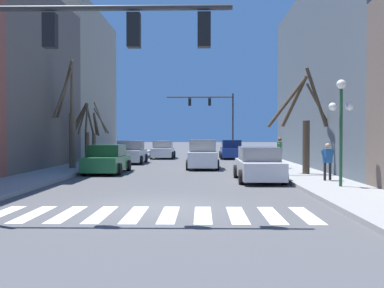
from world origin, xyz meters
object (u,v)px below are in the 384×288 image
at_px(street_lamp_right_corner, 341,111).
at_px(car_parked_left_mid, 231,150).
at_px(car_at_intersection, 259,165).
at_px(pedestrian_crossing_street, 280,150).
at_px(pedestrian_on_left_sidewalk, 328,158).
at_px(traffic_signal_far, 214,110).
at_px(car_parked_left_near, 131,153).
at_px(car_driving_toward_lane, 107,160).
at_px(street_tree_left_mid, 96,136).
at_px(street_tree_right_mid, 85,133).
at_px(street_tree_right_near, 304,124).
at_px(street_tree_left_far, 70,121).
at_px(car_parked_right_mid, 163,150).
at_px(traffic_signal_near, 61,51).
at_px(car_parked_right_far, 203,155).

height_order(street_lamp_right_corner, car_parked_left_mid, street_lamp_right_corner).
bearing_deg(car_at_intersection, pedestrian_crossing_street, -18.37).
bearing_deg(car_parked_left_mid, pedestrian_on_left_sidewalk, -172.13).
xyz_separation_m(traffic_signal_far, car_parked_left_near, (-6.60, -17.06, -4.14)).
bearing_deg(car_driving_toward_lane, street_tree_left_mid, 18.53).
distance_m(car_parked_left_near, street_tree_right_mid, 4.33).
relative_size(street_lamp_right_corner, car_at_intersection, 0.85).
xyz_separation_m(street_tree_right_near, street_tree_left_far, (-13.01, 3.87, 0.31)).
bearing_deg(car_parked_right_mid, traffic_signal_far, 154.62).
height_order(traffic_signal_near, car_parked_right_mid, traffic_signal_near).
bearing_deg(pedestrian_crossing_street, street_tree_left_mid, -92.00).
bearing_deg(car_parked_right_far, street_lamp_right_corner, -154.25).
height_order(car_parked_right_far, street_tree_right_near, street_tree_right_near).
xyz_separation_m(street_tree_left_mid, street_tree_right_mid, (-0.42, -1.23, 0.22)).
height_order(pedestrian_on_left_sidewalk, street_tree_left_mid, street_tree_left_mid).
bearing_deg(street_tree_left_mid, car_driving_toward_lane, -71.47).
bearing_deg(street_lamp_right_corner, pedestrian_crossing_street, 94.06).
bearing_deg(street_lamp_right_corner, street_tree_right_mid, 135.58).
bearing_deg(street_tree_left_far, car_parked_right_far, 9.60).
bearing_deg(traffic_signal_far, traffic_signal_near, -97.05).
distance_m(traffic_signal_near, street_tree_right_mid, 19.57).
height_order(car_parked_left_mid, car_at_intersection, car_parked_left_mid).
height_order(street_lamp_right_corner, street_tree_left_mid, street_tree_left_mid).
height_order(traffic_signal_near, street_tree_right_mid, traffic_signal_near).
relative_size(car_at_intersection, street_tree_left_far, 0.74).
height_order(traffic_signal_far, street_tree_left_far, traffic_signal_far).
bearing_deg(street_tree_left_mid, car_parked_left_mid, 39.82).
bearing_deg(pedestrian_on_left_sidewalk, street_tree_left_far, 128.84).
xyz_separation_m(street_lamp_right_corner, street_tree_right_near, (-0.12, 5.63, -0.39)).
bearing_deg(traffic_signal_near, car_parked_left_mid, 77.96).
relative_size(traffic_signal_far, car_parked_left_mid, 1.82).
bearing_deg(car_parked_right_mid, street_lamp_right_corner, 20.84).
bearing_deg(pedestrian_on_left_sidewalk, pedestrian_crossing_street, 73.89).
relative_size(traffic_signal_far, pedestrian_on_left_sidewalk, 4.69).
height_order(car_driving_toward_lane, pedestrian_on_left_sidewalk, pedestrian_on_left_sidewalk).
bearing_deg(street_tree_right_mid, car_driving_toward_lane, -63.82).
xyz_separation_m(traffic_signal_far, street_tree_right_mid, (-9.20, -20.21, -2.69)).
bearing_deg(pedestrian_crossing_street, street_tree_right_near, 27.33).
xyz_separation_m(street_tree_left_mid, street_tree_left_far, (-0.43, -4.58, 0.94)).
bearing_deg(car_parked_left_near, car_at_intersection, -148.17).
height_order(car_parked_left_near, pedestrian_crossing_street, pedestrian_crossing_street).
distance_m(car_driving_toward_lane, pedestrian_on_left_sidewalk, 11.90).
xyz_separation_m(car_parked_right_mid, pedestrian_crossing_street, (8.06, -13.48, 0.48)).
bearing_deg(car_driving_toward_lane, street_lamp_right_corner, -125.71).
distance_m(car_parked_left_mid, car_parked_left_near, 10.16).
relative_size(car_parked_left_near, street_tree_right_mid, 1.10).
height_order(traffic_signal_near, street_lamp_right_corner, traffic_signal_near).
bearing_deg(street_tree_right_mid, street_tree_right_near, -29.06).
xyz_separation_m(car_parked_left_near, street_tree_left_far, (-2.61, -6.50, 2.16)).
xyz_separation_m(car_parked_left_near, street_tree_left_mid, (-2.18, -1.92, 1.22)).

